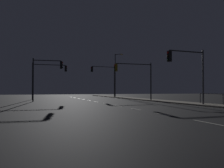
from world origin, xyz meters
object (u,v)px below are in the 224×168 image
Objects in this scene: traffic_light_far_center at (105,75)px; traffic_light_far_right at (48,73)px; traffic_light_near_right at (134,73)px; traffic_light_near_left at (46,71)px; traffic_light_overhead_east at (187,65)px; street_lamp_mid_block at (116,71)px.

traffic_light_far_right is (-10.30, -4.25, -0.25)m from traffic_light_far_center.
traffic_light_far_right is 1.06× the size of traffic_light_near_right.
traffic_light_near_right is 11.17m from traffic_light_near_left.
traffic_light_overhead_east reaches higher than traffic_light_near_right.
traffic_light_near_right is (10.20, -9.81, -0.32)m from traffic_light_far_right.
street_lamp_mid_block is at bearing 26.97° from traffic_light_far_right.
traffic_light_near_left is at bearing 131.60° from traffic_light_overhead_east.
traffic_light_near_left is at bearing -133.80° from traffic_light_far_center.
traffic_light_near_right is 1.04× the size of traffic_light_overhead_east.
traffic_light_far_right is at bearing -153.03° from street_lamp_mid_block.
street_lamp_mid_block is at bearing 39.35° from traffic_light_far_center.
traffic_light_near_left is at bearing 166.33° from traffic_light_near_right.
traffic_light_far_center reaches higher than traffic_light_near_left.
traffic_light_overhead_east is (10.91, -20.19, -0.29)m from traffic_light_far_right.
traffic_light_overhead_east is 27.21m from street_lamp_mid_block.
traffic_light_far_right is 7.20m from traffic_light_near_left.
street_lamp_mid_block is (13.48, 6.86, 1.13)m from traffic_light_far_right.
street_lamp_mid_block is at bearing 78.88° from traffic_light_near_right.
traffic_light_far_right is at bearing -157.56° from traffic_light_far_center.
street_lamp_mid_block reaches higher than traffic_light_far_right.
traffic_light_far_center is at bearing 46.20° from traffic_light_near_left.
traffic_light_far_center reaches higher than traffic_light_far_right.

